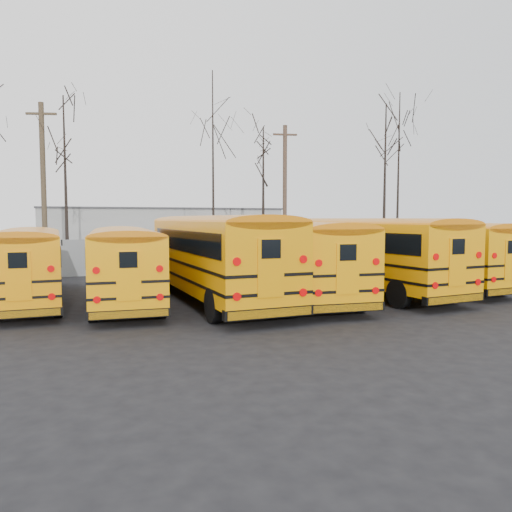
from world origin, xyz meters
name	(u,v)px	position (x,y,z in m)	size (l,w,h in m)	color
ground	(271,305)	(0.00, 0.00, 0.00)	(120.00, 120.00, 0.00)	black
fence	(191,255)	(0.00, 12.00, 1.00)	(40.00, 0.04, 2.00)	gray
distant_building	(161,230)	(2.00, 32.00, 2.00)	(22.00, 8.00, 4.00)	#B6B7B2
bus_a	(27,259)	(-8.24, 3.54, 1.65)	(2.40, 10.10, 2.82)	black
bus_b	(124,258)	(-4.91, 2.38, 1.67)	(3.15, 10.31, 2.84)	black
bus_c	(214,250)	(-1.69, 1.49, 1.94)	(2.93, 11.87, 3.31)	black
bus_d	(293,253)	(1.46, 1.19, 1.79)	(3.61, 11.13, 3.06)	black
bus_e	(362,249)	(4.76, 1.42, 1.87)	(3.52, 11.58, 3.19)	black
bus_f	(420,249)	(8.24, 1.96, 1.76)	(3.07, 10.86, 3.00)	black
utility_pole_left	(43,185)	(-7.97, 16.08, 5.13)	(1.74, 0.63, 9.98)	#4A3C2A
utility_pole_right	(285,193)	(7.81, 15.92, 4.96)	(1.70, 0.51, 9.66)	#4E392C
tree_3	(66,184)	(-6.73, 16.00, 5.24)	(0.26, 0.26, 10.48)	black
tree_4	(213,170)	(2.12, 14.51, 6.23)	(0.26, 0.26, 12.46)	black
tree_5	(263,195)	(6.75, 17.39, 4.87)	(0.26, 0.26, 9.73)	black
tree_6	(385,183)	(14.71, 13.78, 5.64)	(0.26, 0.26, 11.27)	black
tree_7	(398,176)	(17.63, 16.10, 6.43)	(0.26, 0.26, 12.86)	black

